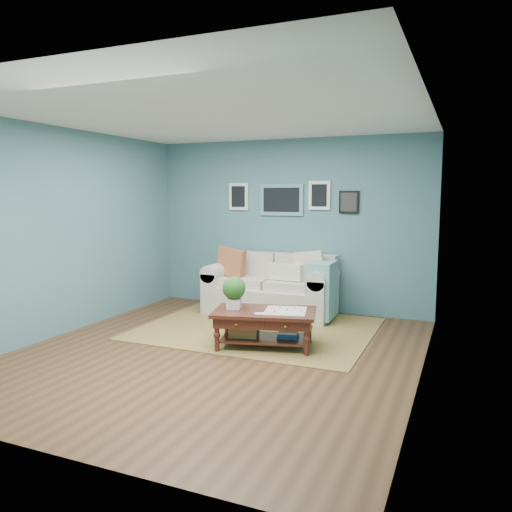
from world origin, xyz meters
The scene contains 4 objects.
room_shell centered at (0.00, 0.06, 1.36)m, with size 5.00×5.02×2.70m.
area_rug centered at (0.03, 1.15, 0.01)m, with size 3.07×2.46×0.01m, color brown.
loveseat centered at (-0.03, 2.03, 0.42)m, with size 2.00×0.91×1.03m.
coffee_table centered at (0.36, 0.41, 0.38)m, with size 1.34×0.98×0.85m.
Camera 1 is at (2.62, -5.00, 1.83)m, focal length 35.00 mm.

